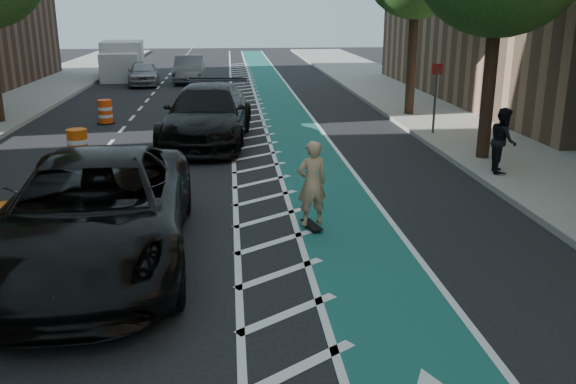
{
  "coord_description": "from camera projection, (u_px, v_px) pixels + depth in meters",
  "views": [
    {
      "loc": [
        0.75,
        -7.9,
        4.27
      ],
      "look_at": [
        1.73,
        2.47,
        1.1
      ],
      "focal_mm": 38.0,
      "sensor_mm": 36.0,
      "label": 1
    }
  ],
  "objects": [
    {
      "name": "car_silver",
      "position": [
        144.0,
        73.0,
        34.47
      ],
      "size": [
        1.98,
        4.16,
        1.37
      ],
      "primitive_type": "imported",
      "rotation": [
        0.0,
        0.0,
        0.09
      ],
      "color": "#97969B",
      "rests_on": "ground"
    },
    {
      "name": "box_truck",
      "position": [
        122.0,
        62.0,
        37.67
      ],
      "size": [
        2.79,
        5.5,
        2.22
      ],
      "rotation": [
        0.0,
        0.0,
        0.08
      ],
      "color": "silver",
      "rests_on": "ground"
    },
    {
      "name": "barrel_c",
      "position": [
        105.0,
        112.0,
        23.13
      ],
      "size": [
        0.67,
        0.67,
        0.91
      ],
      "color": "#FA490D",
      "rests_on": "ground"
    },
    {
      "name": "barrel_b",
      "position": [
        78.0,
        147.0,
        17.29
      ],
      "size": [
        0.71,
        0.71,
        0.97
      ],
      "color": "#E5570C",
      "rests_on": "ground"
    },
    {
      "name": "car_grey",
      "position": [
        190.0,
        69.0,
        35.87
      ],
      "size": [
        1.68,
        4.67,
        1.53
      ],
      "primitive_type": "imported",
      "rotation": [
        0.0,
        0.0,
        -0.01
      ],
      "color": "#5E5E63",
      "rests_on": "ground"
    },
    {
      "name": "curb_right",
      "position": [
        436.0,
        148.0,
        18.84
      ],
      "size": [
        0.12,
        90.0,
        0.16
      ],
      "primitive_type": "cube",
      "color": "gray",
      "rests_on": "ground"
    },
    {
      "name": "pedestrian",
      "position": [
        503.0,
        140.0,
        15.64
      ],
      "size": [
        0.82,
        0.95,
        1.68
      ],
      "primitive_type": "imported",
      "rotation": [
        0.0,
        0.0,
        1.31
      ],
      "color": "black",
      "rests_on": "sidewalk_right"
    },
    {
      "name": "suv_far",
      "position": [
        208.0,
        115.0,
        19.77
      ],
      "size": [
        3.19,
        6.55,
        1.84
      ],
      "primitive_type": "imported",
      "rotation": [
        0.0,
        0.0,
        -0.1
      ],
      "color": "black",
      "rests_on": "ground"
    },
    {
      "name": "sidewalk_right",
      "position": [
        512.0,
        147.0,
        19.06
      ],
      "size": [
        5.0,
        90.0,
        0.15
      ],
      "primitive_type": "cube",
      "color": "gray",
      "rests_on": "ground"
    },
    {
      "name": "sign_post",
      "position": [
        435.0,
        98.0,
        20.42
      ],
      "size": [
        0.35,
        0.08,
        2.47
      ],
      "color": "#4C4C4C",
      "rests_on": "ground"
    },
    {
      "name": "buffer_strip",
      "position": [
        257.0,
        155.0,
        18.36
      ],
      "size": [
        1.4,
        90.0,
        0.01
      ],
      "primitive_type": "cube",
      "color": "silver",
      "rests_on": "ground"
    },
    {
      "name": "skateboarder",
      "position": [
        312.0,
        183.0,
        11.97
      ],
      "size": [
        0.71,
        0.56,
        1.7
      ],
      "primitive_type": "imported",
      "rotation": [
        0.0,
        0.0,
        3.41
      ],
      "color": "tan",
      "rests_on": "skateboard"
    },
    {
      "name": "skateboard",
      "position": [
        311.0,
        225.0,
        12.23
      ],
      "size": [
        0.39,
        0.76,
        0.1
      ],
      "rotation": [
        0.0,
        0.0,
        0.27
      ],
      "color": "black",
      "rests_on": "ground"
    },
    {
      "name": "bike_lane",
      "position": [
        306.0,
        153.0,
        18.49
      ],
      "size": [
        2.0,
        90.0,
        0.01
      ],
      "primitive_type": "cube",
      "color": "#1A5C54",
      "rests_on": "ground"
    },
    {
      "name": "suv_near",
      "position": [
        95.0,
        212.0,
        10.37
      ],
      "size": [
        3.35,
        6.81,
        1.86
      ],
      "primitive_type": "imported",
      "rotation": [
        0.0,
        0.0,
        0.04
      ],
      "color": "black",
      "rests_on": "ground"
    },
    {
      "name": "ground",
      "position": [
        184.0,
        319.0,
        8.7
      ],
      "size": [
        120.0,
        120.0,
        0.0
      ],
      "primitive_type": "plane",
      "color": "black",
      "rests_on": "ground"
    },
    {
      "name": "barrel_a",
      "position": [
        8.0,
        228.0,
        11.14
      ],
      "size": [
        0.62,
        0.62,
        0.85
      ],
      "color": "#E15D0B",
      "rests_on": "ground"
    }
  ]
}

